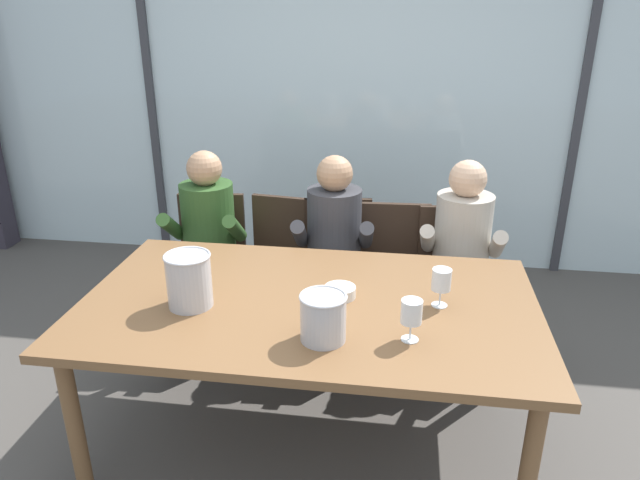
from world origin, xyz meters
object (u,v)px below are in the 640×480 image
dining_table (309,314)px  chair_right_of_center (394,266)px  person_charcoal_jacket (333,244)px  wine_glass_by_left_taster (441,280)px  ice_bucket_secondary (323,317)px  tasting_bowl (340,292)px  chair_center (338,260)px  chair_left_of_center (280,257)px  wine_glass_near_bucket (411,313)px  chair_near_window_right (454,270)px  person_olive_shirt (206,237)px  person_beige_jumper (461,251)px  ice_bucket_primary (189,280)px  chair_near_curtain (211,254)px

dining_table → chair_right_of_center: chair_right_of_center is taller
person_charcoal_jacket → wine_glass_by_left_taster: size_ratio=6.82×
ice_bucket_secondary → tasting_bowl: (0.03, 0.36, -0.07)m
chair_center → ice_bucket_secondary: ice_bucket_secondary is taller
chair_left_of_center → chair_center: (0.36, 0.01, 0.00)m
wine_glass_near_bucket → chair_near_window_right: bearing=77.6°
person_olive_shirt → wine_glass_by_left_taster: bearing=-35.6°
chair_near_window_right → wine_glass_by_left_taster: (-0.14, -0.94, 0.38)m
dining_table → chair_near_window_right: bearing=53.8°
chair_center → chair_near_window_right: bearing=-11.9°
chair_left_of_center → person_beige_jumper: bearing=-0.6°
chair_right_of_center → person_olive_shirt: size_ratio=0.73×
person_olive_shirt → person_beige_jumper: size_ratio=1.00×
chair_center → person_charcoal_jacket: (-0.01, -0.16, 0.17)m
chair_center → person_charcoal_jacket: bearing=-102.1°
dining_table → person_charcoal_jacket: bearing=89.8°
ice_bucket_secondary → person_beige_jumper: bearing=61.7°
person_beige_jumper → ice_bucket_primary: size_ratio=4.92×
dining_table → ice_bucket_primary: 0.55m
chair_right_of_center → chair_center: bearing=170.5°
ice_bucket_primary → chair_right_of_center: bearing=51.7°
tasting_bowl → wine_glass_by_left_taster: wine_glass_by_left_taster is taller
dining_table → ice_bucket_secondary: ice_bucket_secondary is taller
wine_glass_near_bucket → ice_bucket_primary: bearing=171.0°
wine_glass_by_left_taster → chair_left_of_center: bearing=133.4°
dining_table → ice_bucket_secondary: bearing=-70.7°
chair_center → chair_right_of_center: (0.35, -0.04, 0.00)m
chair_center → wine_glass_by_left_taster: bearing=-68.8°
chair_left_of_center → person_olive_shirt: (-0.42, -0.16, 0.17)m
person_olive_shirt → tasting_bowl: 1.21m
wine_glass_near_bucket → chair_left_of_center: bearing=121.9°
person_charcoal_jacket → tasting_bowl: 0.82m
person_beige_jumper → wine_glass_by_left_taster: 0.86m
dining_table → person_charcoal_jacket: 0.86m
chair_near_curtain → dining_table: bearing=-58.5°
chair_near_curtain → person_beige_jumper: person_beige_jumper is taller
chair_near_curtain → chair_left_of_center: same height
chair_right_of_center → chair_near_window_right: 0.35m
person_olive_shirt → ice_bucket_primary: (0.27, -0.97, 0.21)m
person_olive_shirt → ice_bucket_secondary: (0.88, -1.17, 0.18)m
chair_near_window_right → tasting_bowl: (-0.58, -0.92, 0.28)m
chair_near_curtain → chair_center: size_ratio=1.00×
dining_table → person_charcoal_jacket: size_ratio=1.70×
chair_near_window_right → wine_glass_near_bucket: 1.33m
ice_bucket_secondary → wine_glass_by_left_taster: (0.47, 0.34, 0.02)m
dining_table → wine_glass_near_bucket: bearing=-30.6°
chair_near_curtain → tasting_bowl: bearing=-52.5°
person_charcoal_jacket → wine_glass_near_bucket: person_charcoal_jacket is taller
chair_left_of_center → chair_near_window_right: 1.07m
chair_near_curtain → person_olive_shirt: person_olive_shirt is taller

